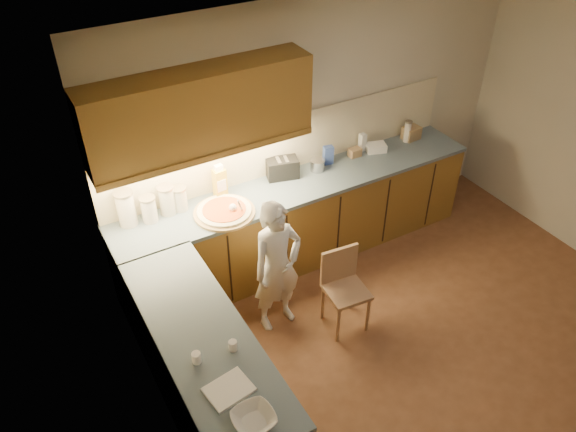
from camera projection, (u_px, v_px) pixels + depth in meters
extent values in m
plane|color=brown|center=(434.00, 350.00, 4.96)|extent=(4.50, 4.50, 0.00)
cube|color=beige|center=(318.00, 126.00, 5.57)|extent=(4.50, 0.04, 2.60)
cube|color=beige|center=(175.00, 356.00, 3.29)|extent=(0.04, 4.00, 2.60)
cube|color=white|center=(501.00, 69.00, 3.40)|extent=(4.50, 4.00, 0.04)
cube|color=olive|center=(300.00, 222.00, 5.73)|extent=(3.75, 0.60, 0.88)
cube|color=olive|center=(208.00, 377.00, 4.20)|extent=(0.60, 2.00, 0.88)
cube|color=#4D616E|center=(300.00, 184.00, 5.45)|extent=(3.77, 0.62, 0.04)
cube|color=#4D616E|center=(202.00, 336.00, 3.93)|extent=(0.62, 2.02, 0.04)
cube|color=black|center=(168.00, 293.00, 4.91)|extent=(0.02, 0.01, 0.80)
cube|color=black|center=(230.00, 270.00, 5.15)|extent=(0.02, 0.01, 0.80)
cube|color=black|center=(287.00, 249.00, 5.39)|extent=(0.02, 0.01, 0.80)
cube|color=black|center=(339.00, 229.00, 5.63)|extent=(0.02, 0.01, 0.80)
cube|color=black|center=(386.00, 212.00, 5.87)|extent=(0.02, 0.01, 0.80)
cube|color=black|center=(430.00, 195.00, 6.11)|extent=(0.02, 0.01, 0.80)
cube|color=beige|center=(286.00, 144.00, 5.46)|extent=(3.75, 0.02, 0.58)
cube|color=olive|center=(200.00, 111.00, 4.61)|extent=(1.95, 0.35, 0.70)
cube|color=olive|center=(212.00, 157.00, 4.70)|extent=(1.95, 0.02, 0.06)
cylinder|color=tan|center=(224.00, 213.00, 5.03)|extent=(0.56, 0.56, 0.02)
cylinder|color=beige|center=(224.00, 211.00, 5.02)|extent=(0.49, 0.49, 0.02)
cylinder|color=#CB491B|center=(224.00, 209.00, 5.01)|extent=(0.39, 0.39, 0.01)
sphere|color=white|center=(233.00, 207.00, 4.99)|extent=(0.07, 0.07, 0.07)
cylinder|color=white|center=(240.00, 207.00, 4.94)|extent=(0.10, 0.11, 0.22)
imported|color=white|center=(277.00, 267.00, 4.86)|extent=(0.51, 0.36, 1.32)
cylinder|color=tan|center=(338.00, 325.00, 4.93)|extent=(0.03, 0.03, 0.40)
cylinder|color=tan|center=(368.00, 315.00, 5.03)|extent=(0.03, 0.03, 0.40)
cylinder|color=tan|center=(323.00, 303.00, 5.15)|extent=(0.03, 0.03, 0.40)
cylinder|color=tan|center=(351.00, 293.00, 5.25)|extent=(0.03, 0.03, 0.40)
cube|color=tan|center=(347.00, 291.00, 4.96)|extent=(0.39, 0.39, 0.04)
cube|color=tan|center=(339.00, 264.00, 4.96)|extent=(0.36, 0.07, 0.35)
imported|color=silver|center=(254.00, 419.00, 3.34)|extent=(0.27, 0.27, 0.06)
cylinder|color=white|center=(126.00, 209.00, 4.82)|extent=(0.16, 0.16, 0.31)
cylinder|color=gray|center=(123.00, 193.00, 4.72)|extent=(0.17, 0.17, 0.02)
cylinder|color=white|center=(149.00, 210.00, 4.89)|extent=(0.13, 0.13, 0.23)
cylinder|color=gray|center=(147.00, 198.00, 4.81)|extent=(0.14, 0.14, 0.02)
cylinder|color=beige|center=(167.00, 201.00, 4.97)|extent=(0.14, 0.14, 0.26)
cylinder|color=tan|center=(165.00, 188.00, 4.88)|extent=(0.15, 0.15, 0.02)
cylinder|color=silver|center=(180.00, 199.00, 5.03)|extent=(0.13, 0.13, 0.22)
cylinder|color=tan|center=(178.00, 188.00, 4.96)|extent=(0.14, 0.14, 0.02)
cube|color=gold|center=(220.00, 183.00, 5.17)|extent=(0.12, 0.09, 0.29)
cube|color=white|center=(218.00, 168.00, 5.06)|extent=(0.08, 0.06, 0.05)
cube|color=black|center=(282.00, 168.00, 5.46)|extent=(0.34, 0.25, 0.20)
cube|color=#A2A2A6|center=(278.00, 160.00, 5.40)|extent=(0.07, 0.14, 0.00)
cube|color=#A2A2A6|center=(286.00, 159.00, 5.41)|extent=(0.07, 0.14, 0.00)
cylinder|color=#B0AFB4|center=(317.00, 165.00, 5.59)|extent=(0.14, 0.14, 0.11)
cylinder|color=#B0AFB4|center=(317.00, 160.00, 5.56)|extent=(0.15, 0.15, 0.01)
cube|color=#334C9A|center=(328.00, 155.00, 5.67)|extent=(0.11, 0.09, 0.19)
cube|color=#A17C56|center=(355.00, 152.00, 5.81)|extent=(0.13, 0.09, 0.09)
cube|color=white|center=(362.00, 142.00, 5.88)|extent=(0.07, 0.07, 0.19)
cube|color=silver|center=(376.00, 148.00, 5.90)|extent=(0.24, 0.20, 0.08)
cylinder|color=white|center=(407.00, 132.00, 6.02)|extent=(0.07, 0.07, 0.23)
cylinder|color=gray|center=(409.00, 122.00, 5.95)|extent=(0.08, 0.08, 0.02)
cube|color=#9F8056|center=(411.00, 133.00, 6.09)|extent=(0.19, 0.15, 0.14)
cube|color=white|center=(229.00, 389.00, 3.54)|extent=(0.31, 0.26, 0.02)
cylinder|color=white|center=(196.00, 358.00, 3.70)|extent=(0.08, 0.08, 0.08)
cylinder|color=silver|center=(233.00, 346.00, 3.78)|extent=(0.06, 0.06, 0.08)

